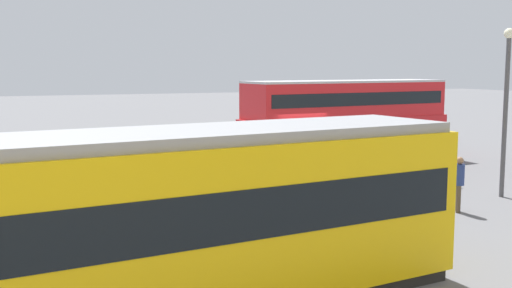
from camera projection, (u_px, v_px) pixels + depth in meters
The scene contains 8 objects.
ground_plane at pixel (299, 169), 27.60m from camera, with size 160.00×160.00×0.00m, color slate.
double_decker_bus at pixel (346, 120), 29.66m from camera, with size 10.85×3.64×3.89m.
tram_yellow at pixel (115, 227), 10.73m from camera, with size 13.99×4.14×3.39m.
pedestrian_near_railing at pixel (224, 165), 22.54m from camera, with size 0.37×0.37×1.67m.
pedestrian_crossing at pixel (459, 180), 19.25m from camera, with size 0.45×0.45×1.75m.
pedestrian_railing at pixel (359, 173), 22.07m from camera, with size 8.30×0.07×1.08m.
info_sign at pixel (200, 153), 20.25m from camera, with size 0.93×0.18×2.54m.
street_lamp at pixel (506, 98), 21.24m from camera, with size 0.36×0.36×5.84m.
Camera 1 is at (12.43, 24.32, 4.52)m, focal length 43.34 mm.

